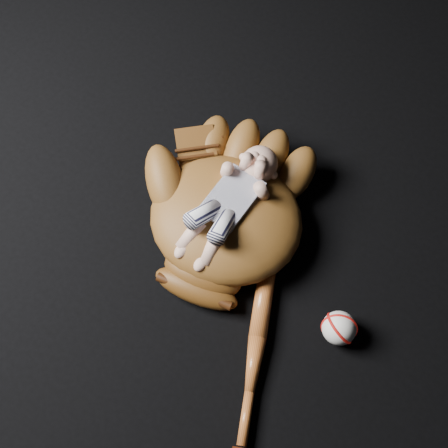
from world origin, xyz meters
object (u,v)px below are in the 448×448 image
(baseball_glove, at_px, (226,215))
(baseball_bat, at_px, (256,349))
(baseball, at_px, (339,328))
(newborn_baby, at_px, (225,206))

(baseball_glove, bearing_deg, baseball_bat, -54.85)
(baseball_glove, distance_m, baseball, 0.36)
(baseball_glove, relative_size, baseball, 6.71)
(baseball_bat, bearing_deg, newborn_baby, 139.23)
(baseball_glove, height_order, newborn_baby, newborn_baby)
(newborn_baby, distance_m, baseball, 0.37)
(baseball_glove, xyz_separation_m, baseball, (0.36, -0.06, -0.04))
(newborn_baby, xyz_separation_m, baseball, (0.36, -0.06, -0.09))
(newborn_baby, bearing_deg, baseball, -10.72)
(newborn_baby, distance_m, baseball_bat, 0.33)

